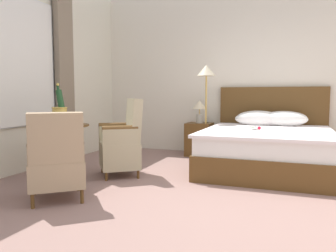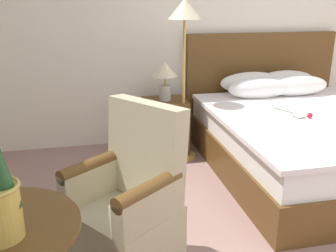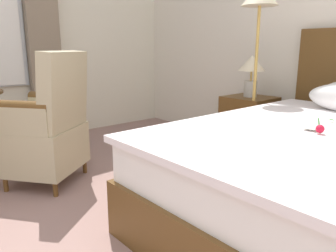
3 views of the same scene
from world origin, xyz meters
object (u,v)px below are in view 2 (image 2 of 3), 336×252
object	(u,v)px
bed	(303,135)
nightstand	(165,127)
bedside_lamp	(165,74)
armchair_by_window	(129,207)
floor_lamp_brass	(184,29)

from	to	relation	value
bed	nightstand	bearing A→B (deg)	151.22
nightstand	bedside_lamp	distance (m)	0.58
bedside_lamp	armchair_by_window	distance (m)	1.95
nightstand	floor_lamp_brass	size ratio (longest dim) A/B	0.37
bed	nightstand	size ratio (longest dim) A/B	3.75
floor_lamp_brass	bed	bearing A→B (deg)	-25.54
bed	bedside_lamp	distance (m)	1.50
armchair_by_window	bedside_lamp	bearing A→B (deg)	71.73
floor_lamp_brass	armchair_by_window	world-z (taller)	floor_lamp_brass
armchair_by_window	nightstand	bearing A→B (deg)	71.73
bed	armchair_by_window	xyz separation A→B (m)	(-1.83, -1.13, 0.10)
nightstand	floor_lamp_brass	bearing A→B (deg)	-45.86
nightstand	armchair_by_window	bearing A→B (deg)	-108.27
nightstand	bedside_lamp	size ratio (longest dim) A/B	1.47
bedside_lamp	armchair_by_window	world-z (taller)	armchair_by_window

